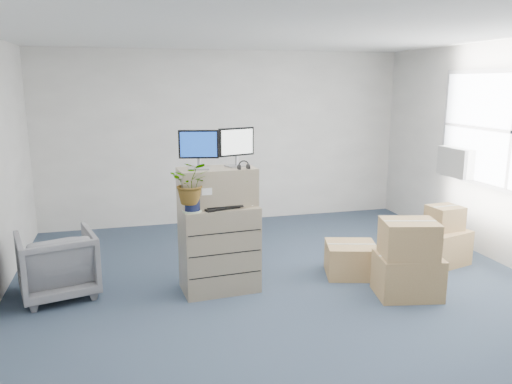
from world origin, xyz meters
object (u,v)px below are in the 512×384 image
(monitor_right, at_px, (237,145))
(water_bottle, at_px, (227,194))
(potted_plant, at_px, (191,188))
(monitor_left, at_px, (199,147))
(office_chair, at_px, (57,261))
(filing_cabinet_lower, at_px, (219,248))
(keyboard, at_px, (223,207))

(monitor_right, xyz_separation_m, water_bottle, (-0.13, -0.05, -0.53))
(potted_plant, bearing_deg, water_bottle, 26.47)
(monitor_left, height_order, office_chair, monitor_left)
(filing_cabinet_lower, distance_m, monitor_right, 1.16)
(monitor_left, height_order, potted_plant, monitor_left)
(filing_cabinet_lower, relative_size, potted_plant, 1.76)
(monitor_right, relative_size, water_bottle, 1.77)
(monitor_right, distance_m, potted_plant, 0.72)
(potted_plant, bearing_deg, office_chair, 162.31)
(monitor_left, relative_size, potted_plant, 0.77)
(monitor_left, relative_size, monitor_right, 0.99)
(potted_plant, relative_size, office_chair, 0.70)
(office_chair, bearing_deg, potted_plant, 148.21)
(water_bottle, relative_size, office_chair, 0.30)
(keyboard, relative_size, potted_plant, 0.81)
(monitor_left, xyz_separation_m, office_chair, (-1.53, 0.28, -1.22))
(monitor_right, height_order, potted_plant, monitor_right)
(monitor_right, xyz_separation_m, office_chair, (-1.96, 0.20, -1.23))
(monitor_left, bearing_deg, potted_plant, -110.45)
(filing_cabinet_lower, bearing_deg, monitor_left, 171.04)
(filing_cabinet_lower, height_order, office_chair, filing_cabinet_lower)
(monitor_right, distance_m, keyboard, 0.70)
(monitor_left, xyz_separation_m, potted_plant, (-0.11, -0.18, -0.40))
(filing_cabinet_lower, height_order, water_bottle, water_bottle)
(potted_plant, bearing_deg, keyboard, 9.08)
(monitor_right, height_order, keyboard, monitor_right)
(keyboard, distance_m, office_chair, 1.90)
(potted_plant, xyz_separation_m, office_chair, (-1.42, 0.45, -0.82))
(keyboard, distance_m, potted_plant, 0.42)
(filing_cabinet_lower, xyz_separation_m, water_bottle, (0.10, 0.05, 0.60))
(keyboard, bearing_deg, monitor_left, 134.77)
(water_bottle, bearing_deg, keyboard, -116.36)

